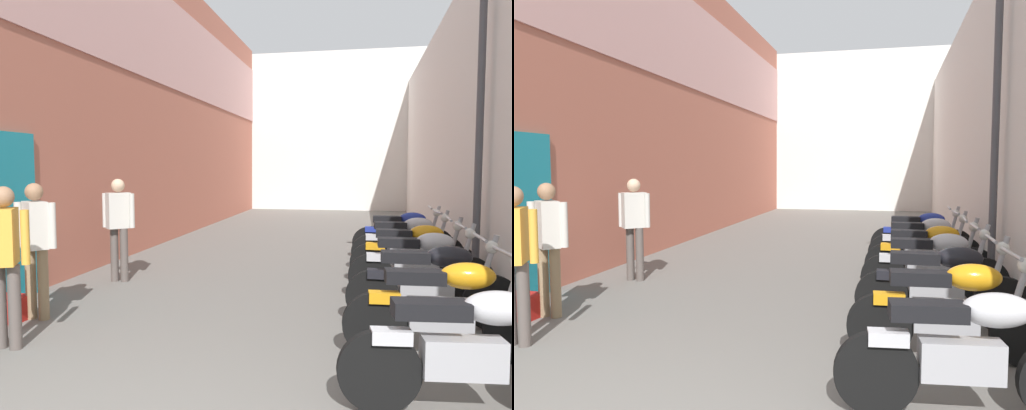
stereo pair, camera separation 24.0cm
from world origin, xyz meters
TOP-DOWN VIEW (x-y plane):
  - ground_plane at (0.00, 7.14)m, footprint 34.27×34.27m
  - building_left at (-3.28, 9.10)m, footprint 0.45×18.27m
  - building_right at (3.28, 9.13)m, footprint 0.45×18.27m
  - building_far_end at (0.00, 19.27)m, footprint 9.17×2.00m
  - motorcycle_nearest at (2.14, 1.44)m, footprint 1.85×0.58m
  - motorcycle_second at (2.14, 2.50)m, footprint 1.85×0.58m
  - motorcycle_third at (2.14, 3.49)m, footprint 1.85×0.58m
  - motorcycle_fourth at (2.14, 4.58)m, footprint 1.85×0.58m
  - motorcycle_fifth at (2.14, 5.48)m, footprint 1.85×0.58m
  - motorcycle_sixth at (2.14, 6.55)m, footprint 1.85×0.58m
  - motorcycle_seventh at (2.14, 7.57)m, footprint 1.85×0.58m
  - pedestrian_by_doorway at (-1.95, 1.95)m, footprint 0.52×0.39m
  - pedestrian_mid_alley at (-2.26, 2.84)m, footprint 0.52×0.37m
  - pedestrian_further_down at (-2.24, 4.81)m, footprint 0.52×0.38m
  - plastic_crate at (-2.58, 2.72)m, footprint 0.44×0.32m
  - street_lamp at (2.84, 5.18)m, footprint 0.79×0.18m

SIDE VIEW (x-z plane):
  - ground_plane at x=0.00m, z-range 0.00..0.00m
  - plastic_crate at x=-2.58m, z-range 0.00..0.28m
  - motorcycle_nearest at x=2.14m, z-range -0.02..1.02m
  - motorcycle_second at x=2.14m, z-range -0.02..1.02m
  - motorcycle_third at x=2.14m, z-range -0.02..1.02m
  - motorcycle_fourth at x=2.14m, z-range -0.02..1.02m
  - motorcycle_fifth at x=2.14m, z-range -0.02..1.02m
  - motorcycle_sixth at x=2.14m, z-range -0.02..1.02m
  - motorcycle_seventh at x=2.14m, z-range -0.02..1.02m
  - pedestrian_by_doorway at x=-1.95m, z-range 0.13..1.70m
  - pedestrian_mid_alley at x=-2.26m, z-range 0.13..1.70m
  - pedestrian_further_down at x=-2.24m, z-range 0.13..1.70m
  - street_lamp at x=2.84m, z-range 0.39..4.66m
  - building_right at x=3.28m, z-range 0.00..5.05m
  - building_far_end at x=0.00m, z-range 0.00..6.32m
  - building_left at x=-3.28m, z-range 0.03..6.47m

